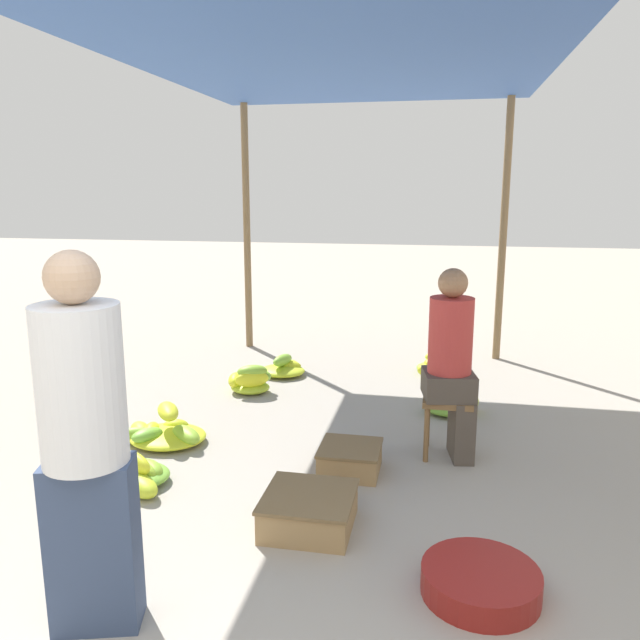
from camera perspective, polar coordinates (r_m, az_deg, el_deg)
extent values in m
cylinder|color=olive|center=(7.32, -6.71, 8.24)|extent=(0.08, 0.08, 2.78)
cylinder|color=olive|center=(7.00, 16.41, 7.68)|extent=(0.08, 0.08, 2.78)
cube|color=#33569E|center=(4.39, 0.38, 24.44)|extent=(3.26, 5.88, 0.04)
cube|color=#384766|center=(2.96, -19.97, -18.73)|extent=(0.40, 0.29, 0.75)
cylinder|color=white|center=(2.68, -21.04, -5.57)|extent=(0.43, 0.43, 0.66)
sphere|color=tan|center=(2.59, -21.75, 3.66)|extent=(0.21, 0.21, 0.21)
cube|color=brown|center=(4.46, 11.61, -7.14)|extent=(0.34, 0.34, 0.04)
cylinder|color=brown|center=(4.41, 9.70, -10.30)|extent=(0.04, 0.04, 0.39)
cylinder|color=brown|center=(4.41, 13.29, -10.43)|extent=(0.04, 0.04, 0.39)
cylinder|color=brown|center=(4.66, 9.80, -9.05)|extent=(0.04, 0.04, 0.39)
cylinder|color=brown|center=(4.67, 13.18, -9.18)|extent=(0.04, 0.04, 0.39)
cube|color=#4C4238|center=(4.51, 12.80, -9.61)|extent=(0.19, 0.32, 0.43)
cube|color=#4C4238|center=(4.43, 11.67, -5.79)|extent=(0.39, 0.39, 0.18)
cylinder|color=#BF3833|center=(4.33, 11.86, -1.38)|extent=(0.34, 0.34, 0.52)
sphere|color=#9E704C|center=(4.27, 12.07, 3.33)|extent=(0.20, 0.20, 0.20)
cylinder|color=maroon|center=(3.22, 14.46, -22.17)|extent=(0.55, 0.55, 0.13)
ellipsoid|color=yellow|center=(5.87, -7.70, -5.46)|extent=(0.18, 0.29, 0.13)
ellipsoid|color=yellow|center=(5.72, -6.24, -5.40)|extent=(0.32, 0.24, 0.15)
ellipsoid|color=#8BBC33|center=(5.74, -6.20, -4.67)|extent=(0.31, 0.25, 0.11)
ellipsoid|color=yellow|center=(5.82, -6.43, -5.31)|extent=(0.31, 0.30, 0.10)
ellipsoid|color=#76B337|center=(5.86, -6.71, -5.08)|extent=(0.26, 0.29, 0.14)
ellipsoid|color=#84B934|center=(5.82, -5.52, -5.11)|extent=(0.23, 0.17, 0.12)
ellipsoid|color=#AFCA2D|center=(5.83, -6.39, -6.14)|extent=(0.36, 0.31, 0.10)
ellipsoid|color=yellow|center=(4.89, -15.14, -9.89)|extent=(0.19, 0.29, 0.14)
ellipsoid|color=yellow|center=(4.77, -13.73, -8.10)|extent=(0.30, 0.36, 0.11)
ellipsoid|color=#8BBC33|center=(4.88, -16.40, -10.09)|extent=(0.32, 0.21, 0.13)
ellipsoid|color=#76B437|center=(4.76, -15.52, -10.08)|extent=(0.25, 0.28, 0.09)
ellipsoid|color=#AFCA2D|center=(4.98, -16.09, -9.68)|extent=(0.29, 0.31, 0.12)
ellipsoid|color=#91BE32|center=(4.73, -12.17, -10.22)|extent=(0.34, 0.32, 0.11)
ellipsoid|color=#CDD627|center=(4.95, -13.06, -9.46)|extent=(0.23, 0.18, 0.11)
ellipsoid|color=#CCD628|center=(4.84, -13.75, -10.30)|extent=(0.57, 0.50, 0.10)
ellipsoid|color=#BDD02A|center=(4.11, -16.06, -14.36)|extent=(0.35, 0.31, 0.12)
ellipsoid|color=yellow|center=(4.22, -16.66, -12.36)|extent=(0.34, 0.26, 0.14)
ellipsoid|color=#8EBD33|center=(4.29, -15.34, -12.92)|extent=(0.29, 0.26, 0.10)
ellipsoid|color=#9BC230|center=(4.28, -16.05, -13.08)|extent=(0.33, 0.26, 0.13)
ellipsoid|color=#79B536|center=(4.28, -16.52, -13.46)|extent=(0.44, 0.39, 0.10)
ellipsoid|color=yellow|center=(6.36, -3.02, -4.21)|extent=(0.30, 0.18, 0.11)
ellipsoid|color=#C0D12A|center=(6.47, -2.56, -4.17)|extent=(0.27, 0.26, 0.12)
ellipsoid|color=#84B934|center=(6.28, -3.44, -3.69)|extent=(0.21, 0.30, 0.12)
ellipsoid|color=#85BA34|center=(6.50, -3.27, -4.18)|extent=(0.23, 0.14, 0.10)
ellipsoid|color=#C3D229|center=(6.32, -3.46, -4.65)|extent=(0.45, 0.40, 0.10)
ellipsoid|color=#C4D329|center=(5.34, 11.35, -7.17)|extent=(0.35, 0.25, 0.12)
ellipsoid|color=#B8CE2B|center=(5.34, 11.75, -6.73)|extent=(0.26, 0.24, 0.12)
ellipsoid|color=#B9CE2B|center=(5.39, 13.51, -7.50)|extent=(0.23, 0.32, 0.14)
ellipsoid|color=#A1C52F|center=(5.37, 11.14, -7.56)|extent=(0.34, 0.19, 0.12)
ellipsoid|color=#78B437|center=(5.38, 11.75, -7.88)|extent=(0.41, 0.36, 0.10)
ellipsoid|color=#C2D229|center=(6.49, 10.31, -4.30)|extent=(0.12, 0.33, 0.10)
ellipsoid|color=#B6CD2C|center=(6.34, 11.51, -4.64)|extent=(0.27, 0.30, 0.14)
ellipsoid|color=#C2D229|center=(6.46, 10.61, -3.31)|extent=(0.27, 0.21, 0.10)
ellipsoid|color=yellow|center=(6.39, 10.08, -4.44)|extent=(0.32, 0.26, 0.14)
ellipsoid|color=#C8D428|center=(6.55, 10.51, -4.13)|extent=(0.16, 0.32, 0.11)
ellipsoid|color=yellow|center=(6.42, 10.27, -3.83)|extent=(0.25, 0.28, 0.10)
ellipsoid|color=#BCCF2B|center=(6.51, 10.83, -3.79)|extent=(0.30, 0.27, 0.09)
ellipsoid|color=#8ABC33|center=(6.52, 10.82, -4.34)|extent=(0.46, 0.40, 0.10)
cube|color=#9E7A4C|center=(4.26, 2.76, -12.69)|extent=(0.39, 0.39, 0.16)
cube|color=brown|center=(4.22, 2.78, -11.58)|extent=(0.40, 0.40, 0.02)
cube|color=#9E7A4C|center=(3.62, -1.02, -17.18)|extent=(0.48, 0.48, 0.18)
cube|color=brown|center=(3.58, -1.02, -15.80)|extent=(0.50, 0.50, 0.02)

